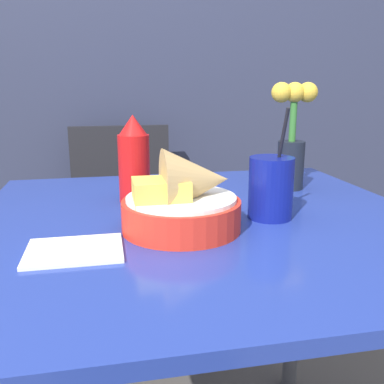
# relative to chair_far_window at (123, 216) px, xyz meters

# --- Properties ---
(wall_window) EXTENTS (7.00, 0.06, 2.60)m
(wall_window) POSITION_rel_chair_far_window_xyz_m (0.13, 0.26, 0.78)
(wall_window) COLOR #2D334C
(wall_window) RESTS_ON ground_plane
(dining_table) EXTENTS (0.93, 0.89, 0.78)m
(dining_table) POSITION_rel_chair_far_window_xyz_m (0.13, -0.85, 0.13)
(dining_table) COLOR #233893
(dining_table) RESTS_ON ground_plane
(chair_far_window) EXTENTS (0.40, 0.40, 0.88)m
(chair_far_window) POSITION_rel_chair_far_window_xyz_m (0.00, 0.00, 0.00)
(chair_far_window) COLOR black
(chair_far_window) RESTS_ON ground_plane
(food_basket) EXTENTS (0.22, 0.22, 0.16)m
(food_basket) POSITION_rel_chair_far_window_xyz_m (0.08, -0.92, 0.31)
(food_basket) COLOR red
(food_basket) RESTS_ON dining_table
(ketchup_bottle) EXTENTS (0.07, 0.07, 0.20)m
(ketchup_bottle) POSITION_rel_chair_far_window_xyz_m (0.00, -0.70, 0.35)
(ketchup_bottle) COLOR red
(ketchup_bottle) RESTS_ON dining_table
(drink_cup) EXTENTS (0.09, 0.09, 0.23)m
(drink_cup) POSITION_rel_chair_far_window_xyz_m (0.27, -0.88, 0.31)
(drink_cup) COLOR navy
(drink_cup) RESTS_ON dining_table
(flower_vase) EXTENTS (0.12, 0.07, 0.27)m
(flower_vase) POSITION_rel_chair_far_window_xyz_m (0.41, -0.65, 0.39)
(flower_vase) COLOR black
(flower_vase) RESTS_ON dining_table
(napkin) EXTENTS (0.16, 0.12, 0.01)m
(napkin) POSITION_rel_chair_far_window_xyz_m (-0.12, -0.99, 0.26)
(napkin) COLOR white
(napkin) RESTS_ON dining_table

